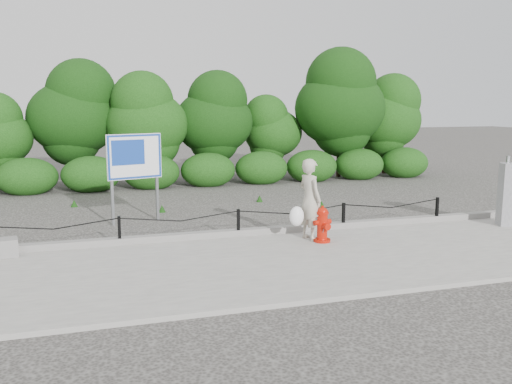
{
  "coord_description": "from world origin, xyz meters",
  "views": [
    {
      "loc": [
        -2.99,
        -11.03,
        2.96
      ],
      "look_at": [
        0.46,
        0.2,
        1.0
      ],
      "focal_mm": 38.0,
      "sensor_mm": 36.0,
      "label": 1
    }
  ],
  "objects_px": {
    "fire_hydrant": "(322,225)",
    "pedestrian": "(309,200)",
    "utility_cabinet": "(512,194)",
    "advertising_sign": "(134,161)"
  },
  "relations": [
    {
      "from": "pedestrian",
      "to": "advertising_sign",
      "type": "height_order",
      "value": "advertising_sign"
    },
    {
      "from": "pedestrian",
      "to": "utility_cabinet",
      "type": "bearing_deg",
      "value": -108.05
    },
    {
      "from": "utility_cabinet",
      "to": "advertising_sign",
      "type": "distance_m",
      "value": 9.0
    },
    {
      "from": "pedestrian",
      "to": "fire_hydrant",
      "type": "bearing_deg",
      "value": -158.76
    },
    {
      "from": "fire_hydrant",
      "to": "pedestrian",
      "type": "height_order",
      "value": "pedestrian"
    },
    {
      "from": "pedestrian",
      "to": "advertising_sign",
      "type": "xyz_separation_m",
      "value": [
        -3.32,
        3.04,
        0.63
      ]
    },
    {
      "from": "fire_hydrant",
      "to": "pedestrian",
      "type": "distance_m",
      "value": 0.58
    },
    {
      "from": "advertising_sign",
      "to": "fire_hydrant",
      "type": "bearing_deg",
      "value": -59.4
    },
    {
      "from": "fire_hydrant",
      "to": "pedestrian",
      "type": "bearing_deg",
      "value": 118.19
    },
    {
      "from": "fire_hydrant",
      "to": "pedestrian",
      "type": "xyz_separation_m",
      "value": [
        -0.2,
        0.26,
        0.48
      ]
    }
  ]
}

